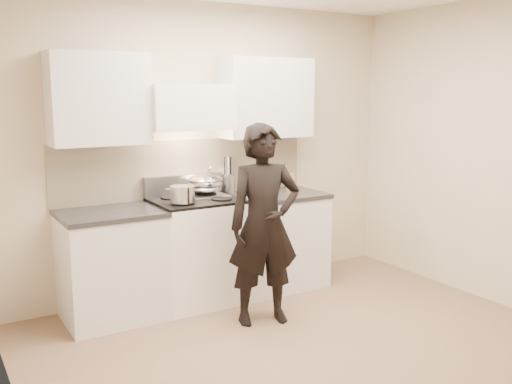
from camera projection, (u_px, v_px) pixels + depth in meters
ground_plane at (318, 353)px, 4.17m from camera, size 4.00×4.00×0.00m
room_shell at (285, 131)px, 4.18m from camera, size 4.04×3.54×2.70m
stove at (197, 250)px, 5.14m from camera, size 0.76×0.65×0.96m
counter_right at (274, 240)px, 5.56m from camera, size 0.92×0.67×0.92m
counter_left at (112, 265)px, 4.75m from camera, size 0.82×0.67×0.92m
wok at (204, 183)px, 5.24m from camera, size 0.35×0.44×0.28m
stock_pot at (182, 194)px, 4.82m from camera, size 0.30×0.21×0.14m
utensil_crock at (228, 182)px, 5.47m from camera, size 0.13×0.13×0.35m
spice_jar at (244, 187)px, 5.56m from camera, size 0.04×0.04×0.09m
oil_glass at (290, 182)px, 5.68m from camera, size 0.09×0.09×0.16m
person at (264, 225)px, 4.62m from camera, size 0.68×0.52×1.64m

